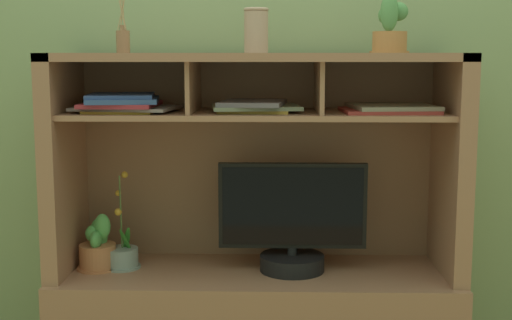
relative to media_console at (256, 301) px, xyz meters
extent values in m
cube|color=#88A36F|center=(0.00, 0.28, 0.98)|extent=(6.00, 0.02, 2.80)
cube|color=#9D6D53|center=(-0.72, -0.01, 0.54)|extent=(0.06, 0.45, 0.82)
cube|color=#9D6D53|center=(0.72, -0.01, 0.54)|extent=(0.06, 0.45, 0.82)
cube|color=brown|center=(0.00, 0.21, 0.52)|extent=(1.44, 0.02, 0.79)
cube|color=#9D6D53|center=(0.00, -0.01, 0.93)|extent=(1.50, 0.45, 0.03)
cube|color=#9D6D53|center=(0.00, -0.01, 0.72)|extent=(1.38, 0.41, 0.02)
cube|color=#9D6D53|center=(-0.23, -0.01, 0.82)|extent=(0.02, 0.38, 0.18)
cube|color=#9D6D53|center=(0.23, -0.01, 0.82)|extent=(0.02, 0.38, 0.18)
cylinder|color=black|center=(0.14, -0.02, 0.16)|extent=(0.24, 0.24, 0.06)
cylinder|color=black|center=(0.14, -0.02, 0.20)|extent=(0.04, 0.04, 0.03)
cube|color=black|center=(0.14, -0.02, 0.38)|extent=(0.55, 0.03, 0.32)
cube|color=black|center=(0.14, -0.03, 0.38)|extent=(0.52, 0.00, 0.29)
cylinder|color=gray|center=(-0.52, 0.00, 0.17)|extent=(0.12, 0.12, 0.08)
cylinder|color=gray|center=(-0.52, 0.00, 0.13)|extent=(0.14, 0.14, 0.01)
cylinder|color=#4C6B38|center=(-0.52, 0.00, 0.35)|extent=(0.01, 0.02, 0.28)
sphere|color=gold|center=(-0.53, 0.00, 0.35)|extent=(0.03, 0.03, 0.03)
sphere|color=gold|center=(-0.53, 0.01, 0.42)|extent=(0.02, 0.02, 0.02)
sphere|color=gold|center=(-0.50, 0.02, 0.49)|extent=(0.03, 0.03, 0.03)
ellipsoid|color=#296A24|center=(-0.50, -0.01, 0.24)|extent=(0.05, 0.07, 0.11)
ellipsoid|color=#296A24|center=(-0.50, 0.01, 0.24)|extent=(0.05, 0.07, 0.11)
cylinder|color=#B87048|center=(-0.61, -0.01, 0.18)|extent=(0.14, 0.14, 0.10)
cylinder|color=#B87048|center=(-0.61, -0.01, 0.13)|extent=(0.16, 0.16, 0.01)
ellipsoid|color=#50A252|center=(-0.58, -0.01, 0.29)|extent=(0.06, 0.05, 0.10)
ellipsoid|color=#50A252|center=(-0.61, 0.02, 0.25)|extent=(0.07, 0.08, 0.13)
ellipsoid|color=#50A252|center=(-0.62, -0.01, 0.26)|extent=(0.05, 0.05, 0.06)
ellipsoid|color=#50A252|center=(-0.61, -0.03, 0.25)|extent=(0.04, 0.07, 0.07)
cube|color=gold|center=(-0.01, -0.02, 0.74)|extent=(0.26, 0.23, 0.01)
cube|color=gray|center=(0.00, -0.03, 0.75)|extent=(0.34, 0.28, 0.01)
cube|color=slate|center=(-0.01, -0.03, 0.77)|extent=(0.25, 0.31, 0.02)
cube|color=#A0332F|center=(0.48, -0.03, 0.74)|extent=(0.34, 0.29, 0.01)
cube|color=gray|center=(0.50, -0.02, 0.75)|extent=(0.32, 0.32, 0.01)
cube|color=gold|center=(-0.49, -0.03, 0.74)|extent=(0.26, 0.26, 0.01)
cube|color=gray|center=(-0.47, -0.03, 0.75)|extent=(0.39, 0.30, 0.01)
cube|color=#9A2A38|center=(-0.49, -0.04, 0.76)|extent=(0.26, 0.30, 0.02)
cube|color=#304C8A|center=(-0.48, -0.05, 0.78)|extent=(0.28, 0.31, 0.02)
cube|color=#30488A|center=(-0.49, -0.05, 0.79)|extent=(0.27, 0.30, 0.01)
cylinder|color=#956A4A|center=(-0.49, 0.00, 0.99)|extent=(0.05, 0.05, 0.08)
cylinder|color=#956A4A|center=(-0.49, 0.00, 1.04)|extent=(0.02, 0.02, 0.02)
cylinder|color=tan|center=(-0.48, 0.00, 1.10)|extent=(0.00, 0.03, 0.14)
cylinder|color=tan|center=(-0.49, 0.01, 1.10)|extent=(0.03, 0.02, 0.14)
cylinder|color=tan|center=(-0.49, 0.01, 1.10)|extent=(0.03, 0.02, 0.14)
cylinder|color=tan|center=(-0.49, 0.00, 1.10)|extent=(0.00, 0.02, 0.15)
cylinder|color=tan|center=(-0.49, 0.00, 1.10)|extent=(0.03, 0.02, 0.14)
cylinder|color=tan|center=(-0.49, 0.00, 1.10)|extent=(0.03, 0.02, 0.14)
cylinder|color=#B57843|center=(0.49, 0.02, 0.98)|extent=(0.13, 0.13, 0.08)
cylinder|color=#B57843|center=(0.49, 0.02, 0.95)|extent=(0.14, 0.14, 0.01)
ellipsoid|color=#549351|center=(0.52, 0.03, 1.10)|extent=(0.07, 0.05, 0.07)
ellipsoid|color=#549351|center=(0.48, 0.04, 1.08)|extent=(0.06, 0.08, 0.07)
ellipsoid|color=#549351|center=(0.48, -0.02, 1.09)|extent=(0.06, 0.05, 0.14)
cylinder|color=tan|center=(0.00, 0.02, 1.02)|extent=(0.09, 0.09, 0.15)
torus|color=tan|center=(0.00, 0.02, 1.10)|extent=(0.09, 0.09, 0.01)
camera|label=1|loc=(0.07, -2.58, 0.93)|focal=49.01mm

